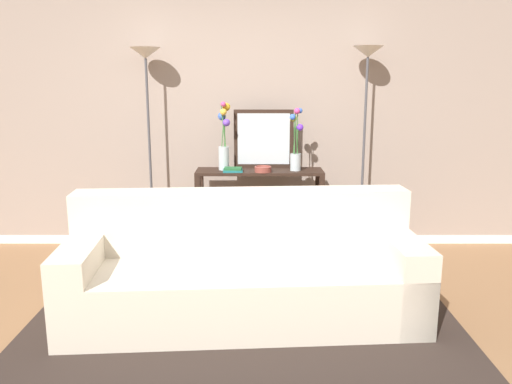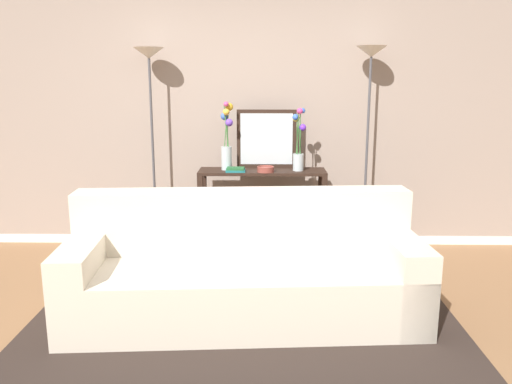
# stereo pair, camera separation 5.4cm
# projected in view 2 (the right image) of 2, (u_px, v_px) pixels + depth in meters

# --- Properties ---
(ground_plane) EXTENTS (16.00, 16.00, 0.02)m
(ground_plane) POSITION_uv_depth(u_px,v_px,m) (222.00, 338.00, 3.44)
(ground_plane) COLOR #936B47
(back_wall) EXTENTS (12.00, 0.15, 3.08)m
(back_wall) POSITION_uv_depth(u_px,v_px,m) (237.00, 93.00, 5.12)
(back_wall) COLOR white
(back_wall) RESTS_ON ground
(area_rug) EXTENTS (3.01, 1.71, 0.01)m
(area_rug) POSITION_uv_depth(u_px,v_px,m) (244.00, 325.00, 3.59)
(area_rug) COLOR #332823
(area_rug) RESTS_ON ground
(couch) EXTENTS (2.50, 1.02, 0.88)m
(couch) POSITION_uv_depth(u_px,v_px,m) (244.00, 275.00, 3.68)
(couch) COLOR beige
(couch) RESTS_ON ground
(console_table) EXTENTS (1.19, 0.34, 0.84)m
(console_table) POSITION_uv_depth(u_px,v_px,m) (262.00, 198.00, 4.92)
(console_table) COLOR black
(console_table) RESTS_ON ground
(floor_lamp_left) EXTENTS (0.28, 0.28, 1.96)m
(floor_lamp_left) POSITION_uv_depth(u_px,v_px,m) (150.00, 94.00, 4.83)
(floor_lamp_left) COLOR #4C4C51
(floor_lamp_left) RESTS_ON ground
(floor_lamp_right) EXTENTS (0.28, 0.28, 1.97)m
(floor_lamp_right) POSITION_uv_depth(u_px,v_px,m) (370.00, 93.00, 4.79)
(floor_lamp_right) COLOR #4C4C51
(floor_lamp_right) RESTS_ON ground
(wall_mirror) EXTENTS (0.57, 0.02, 0.56)m
(wall_mirror) POSITION_uv_depth(u_px,v_px,m) (267.00, 139.00, 4.94)
(wall_mirror) COLOR black
(wall_mirror) RESTS_ON console_table
(vase_tall_flowers) EXTENTS (0.12, 0.13, 0.64)m
(vase_tall_flowers) POSITION_uv_depth(u_px,v_px,m) (227.00, 140.00, 4.82)
(vase_tall_flowers) COLOR silver
(vase_tall_flowers) RESTS_ON console_table
(vase_short_flowers) EXTENTS (0.13, 0.12, 0.58)m
(vase_short_flowers) POSITION_uv_depth(u_px,v_px,m) (299.00, 145.00, 4.79)
(vase_short_flowers) COLOR silver
(vase_short_flowers) RESTS_ON console_table
(fruit_bowl) EXTENTS (0.16, 0.16, 0.05)m
(fruit_bowl) POSITION_uv_depth(u_px,v_px,m) (266.00, 169.00, 4.76)
(fruit_bowl) COLOR brown
(fruit_bowl) RESTS_ON console_table
(book_stack) EXTENTS (0.18, 0.14, 0.04)m
(book_stack) POSITION_uv_depth(u_px,v_px,m) (235.00, 170.00, 4.77)
(book_stack) COLOR #1E7075
(book_stack) RESTS_ON console_table
(book_row_under_console) EXTENTS (0.32, 0.17, 0.13)m
(book_row_under_console) POSITION_uv_depth(u_px,v_px,m) (229.00, 249.00, 5.04)
(book_row_under_console) COLOR #2D2D33
(book_row_under_console) RESTS_ON ground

